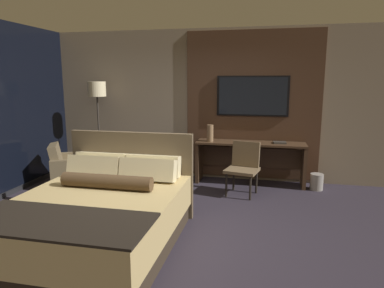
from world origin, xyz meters
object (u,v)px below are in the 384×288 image
(bed, at_px, (100,215))
(desk_chair, at_px, (244,164))
(book, at_px, (280,143))
(armchair_by_window, at_px, (72,171))
(waste_bin, at_px, (317,182))
(vase_tall, at_px, (210,133))
(tv, at_px, (252,96))
(desk, at_px, (250,155))
(floor_lamp, at_px, (97,97))

(bed, distance_m, desk_chair, 2.64)
(desk_chair, relative_size, book, 3.67)
(armchair_by_window, xyz_separation_m, waste_bin, (4.27, 0.67, -0.12))
(vase_tall, bearing_deg, bed, -106.99)
(bed, bearing_deg, tv, 62.56)
(bed, xyz_separation_m, waste_bin, (2.71, 2.64, -0.22))
(bed, xyz_separation_m, tv, (1.55, 2.99, 1.22))
(book, height_order, waste_bin, book)
(armchair_by_window, relative_size, vase_tall, 3.26)
(desk, height_order, waste_bin, desk)
(armchair_by_window, bearing_deg, book, -106.49)
(desk_chair, bearing_deg, vase_tall, 153.94)
(desk, distance_m, tv, 1.07)
(desk, distance_m, floor_lamp, 3.08)
(tv, xyz_separation_m, vase_tall, (-0.73, -0.28, -0.66))
(desk, height_order, book, book)
(desk, relative_size, desk_chair, 2.25)
(desk_chair, height_order, vase_tall, vase_tall)
(book, distance_m, waste_bin, 0.92)
(desk_chair, xyz_separation_m, floor_lamp, (-2.83, 0.48, 1.04))
(tv, xyz_separation_m, desk_chair, (-0.07, -0.81, -1.08))
(tv, bearing_deg, armchair_by_window, -161.94)
(bed, height_order, book, bed)
(vase_tall, bearing_deg, desk_chair, -38.81)
(bed, relative_size, tv, 1.68)
(armchair_by_window, bearing_deg, desk, -103.82)
(floor_lamp, relative_size, waste_bin, 6.57)
(bed, height_order, armchair_by_window, bed)
(desk, relative_size, waste_bin, 6.93)
(waste_bin, bearing_deg, bed, -135.70)
(armchair_by_window, bearing_deg, desk_chair, -114.77)
(desk_chair, height_order, book, desk_chair)
(desk, distance_m, armchair_by_window, 3.23)
(tv, bearing_deg, bed, -117.44)
(vase_tall, distance_m, waste_bin, 2.04)
(vase_tall, bearing_deg, book, 2.35)
(desk_chair, relative_size, vase_tall, 2.86)
(floor_lamp, height_order, waste_bin, floor_lamp)
(tv, distance_m, book, 0.97)
(tv, relative_size, waste_bin, 4.62)
(waste_bin, bearing_deg, floor_lamp, 179.74)
(floor_lamp, bearing_deg, vase_tall, 1.22)
(floor_lamp, height_order, vase_tall, floor_lamp)
(tv, relative_size, book, 5.50)
(armchair_by_window, relative_size, book, 4.19)
(desk, bearing_deg, vase_tall, -172.60)
(tv, height_order, waste_bin, tv)
(armchair_by_window, distance_m, waste_bin, 4.32)
(desk, distance_m, desk_chair, 0.62)
(waste_bin, bearing_deg, book, 169.89)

